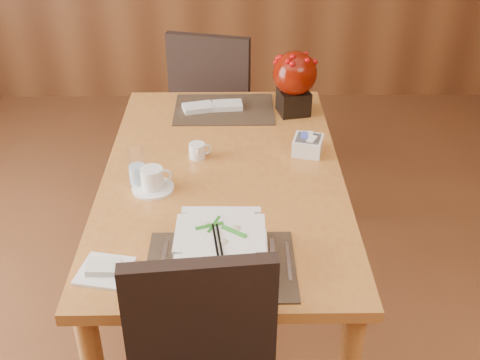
{
  "coord_description": "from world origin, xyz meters",
  "views": [
    {
      "loc": [
        0.04,
        -1.35,
        1.93
      ],
      "look_at": [
        0.06,
        0.35,
        0.87
      ],
      "focal_mm": 45.0,
      "sensor_mm": 36.0,
      "label": 1
    }
  ],
  "objects_px": {
    "soup_setting": "(220,248)",
    "berry_decor": "(295,79)",
    "water_glass": "(137,167)",
    "sugar_caddy": "(308,145)",
    "dining_table": "(223,193)",
    "bread_plate": "(105,271)",
    "coffee_cup": "(152,181)",
    "creamer_jug": "(197,151)",
    "far_chair": "(216,104)"
  },
  "relations": [
    {
      "from": "water_glass",
      "to": "dining_table",
      "type": "bearing_deg",
      "value": 15.01
    },
    {
      "from": "creamer_jug",
      "to": "far_chair",
      "type": "xyz_separation_m",
      "value": [
        0.05,
        0.95,
        -0.24
      ]
    },
    {
      "from": "coffee_cup",
      "to": "sugar_caddy",
      "type": "relative_size",
      "value": 1.37
    },
    {
      "from": "soup_setting",
      "to": "berry_decor",
      "type": "height_order",
      "value": "berry_decor"
    },
    {
      "from": "dining_table",
      "to": "bread_plate",
      "type": "height_order",
      "value": "bread_plate"
    },
    {
      "from": "water_glass",
      "to": "creamer_jug",
      "type": "height_order",
      "value": "water_glass"
    },
    {
      "from": "dining_table",
      "to": "creamer_jug",
      "type": "relative_size",
      "value": 18.16
    },
    {
      "from": "water_glass",
      "to": "coffee_cup",
      "type": "bearing_deg",
      "value": -30.81
    },
    {
      "from": "dining_table",
      "to": "sugar_caddy",
      "type": "height_order",
      "value": "sugar_caddy"
    },
    {
      "from": "dining_table",
      "to": "berry_decor",
      "type": "bearing_deg",
      "value": 58.95
    },
    {
      "from": "sugar_caddy",
      "to": "bread_plate",
      "type": "xyz_separation_m",
      "value": [
        -0.68,
        -0.72,
        -0.03
      ]
    },
    {
      "from": "water_glass",
      "to": "sugar_caddy",
      "type": "xyz_separation_m",
      "value": [
        0.64,
        0.23,
        -0.04
      ]
    },
    {
      "from": "dining_table",
      "to": "far_chair",
      "type": "distance_m",
      "value": 1.07
    },
    {
      "from": "soup_setting",
      "to": "berry_decor",
      "type": "relative_size",
      "value": 1.02
    },
    {
      "from": "sugar_caddy",
      "to": "far_chair",
      "type": "distance_m",
      "value": 1.03
    },
    {
      "from": "sugar_caddy",
      "to": "berry_decor",
      "type": "height_order",
      "value": "berry_decor"
    },
    {
      "from": "coffee_cup",
      "to": "berry_decor",
      "type": "bearing_deg",
      "value": 48.38
    },
    {
      "from": "creamer_jug",
      "to": "bread_plate",
      "type": "xyz_separation_m",
      "value": [
        -0.24,
        -0.69,
        -0.02
      ]
    },
    {
      "from": "soup_setting",
      "to": "water_glass",
      "type": "relative_size",
      "value": 1.96
    },
    {
      "from": "dining_table",
      "to": "sugar_caddy",
      "type": "relative_size",
      "value": 13.49
    },
    {
      "from": "coffee_cup",
      "to": "sugar_caddy",
      "type": "xyz_separation_m",
      "value": [
        0.59,
        0.26,
        -0.0
      ]
    },
    {
      "from": "bread_plate",
      "to": "sugar_caddy",
      "type": "bearing_deg",
      "value": 46.47
    },
    {
      "from": "creamer_jug",
      "to": "sugar_caddy",
      "type": "relative_size",
      "value": 0.74
    },
    {
      "from": "soup_setting",
      "to": "berry_decor",
      "type": "xyz_separation_m",
      "value": [
        0.31,
        1.05,
        0.1
      ]
    },
    {
      "from": "soup_setting",
      "to": "far_chair",
      "type": "xyz_separation_m",
      "value": [
        -0.05,
        1.6,
        -0.26
      ]
    },
    {
      "from": "coffee_cup",
      "to": "berry_decor",
      "type": "height_order",
      "value": "berry_decor"
    },
    {
      "from": "creamer_jug",
      "to": "bread_plate",
      "type": "height_order",
      "value": "creamer_jug"
    },
    {
      "from": "creamer_jug",
      "to": "berry_decor",
      "type": "height_order",
      "value": "berry_decor"
    },
    {
      "from": "water_glass",
      "to": "berry_decor",
      "type": "height_order",
      "value": "berry_decor"
    },
    {
      "from": "dining_table",
      "to": "berry_decor",
      "type": "distance_m",
      "value": 0.66
    },
    {
      "from": "water_glass",
      "to": "sugar_caddy",
      "type": "bearing_deg",
      "value": 19.54
    },
    {
      "from": "soup_setting",
      "to": "sugar_caddy",
      "type": "height_order",
      "value": "soup_setting"
    },
    {
      "from": "sugar_caddy",
      "to": "far_chair",
      "type": "relative_size",
      "value": 0.12
    },
    {
      "from": "dining_table",
      "to": "sugar_caddy",
      "type": "distance_m",
      "value": 0.39
    },
    {
      "from": "berry_decor",
      "to": "bread_plate",
      "type": "height_order",
      "value": "berry_decor"
    },
    {
      "from": "coffee_cup",
      "to": "berry_decor",
      "type": "xyz_separation_m",
      "value": [
        0.56,
        0.63,
        0.13
      ]
    },
    {
      "from": "soup_setting",
      "to": "sugar_caddy",
      "type": "xyz_separation_m",
      "value": [
        0.34,
        0.68,
        -0.02
      ]
    },
    {
      "from": "bread_plate",
      "to": "berry_decor",
      "type": "bearing_deg",
      "value": 58.9
    },
    {
      "from": "water_glass",
      "to": "creamer_jug",
      "type": "bearing_deg",
      "value": 43.75
    },
    {
      "from": "water_glass",
      "to": "bread_plate",
      "type": "xyz_separation_m",
      "value": [
        -0.04,
        -0.49,
        -0.07
      ]
    },
    {
      "from": "soup_setting",
      "to": "berry_decor",
      "type": "bearing_deg",
      "value": 74.27
    },
    {
      "from": "creamer_jug",
      "to": "berry_decor",
      "type": "xyz_separation_m",
      "value": [
        0.41,
        0.4,
        0.13
      ]
    },
    {
      "from": "creamer_jug",
      "to": "dining_table",
      "type": "bearing_deg",
      "value": -59.47
    },
    {
      "from": "creamer_jug",
      "to": "sugar_caddy",
      "type": "bearing_deg",
      "value": -7.09
    },
    {
      "from": "sugar_caddy",
      "to": "far_chair",
      "type": "bearing_deg",
      "value": 113.05
    },
    {
      "from": "dining_table",
      "to": "coffee_cup",
      "type": "xyz_separation_m",
      "value": [
        -0.25,
        -0.12,
        0.13
      ]
    },
    {
      "from": "coffee_cup",
      "to": "dining_table",
      "type": "bearing_deg",
      "value": 24.87
    },
    {
      "from": "coffee_cup",
      "to": "far_chair",
      "type": "height_order",
      "value": "far_chair"
    },
    {
      "from": "coffee_cup",
      "to": "sugar_caddy",
      "type": "height_order",
      "value": "coffee_cup"
    },
    {
      "from": "dining_table",
      "to": "bread_plate",
      "type": "xyz_separation_m",
      "value": [
        -0.34,
        -0.57,
        0.1
      ]
    }
  ]
}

